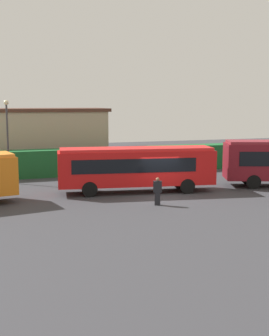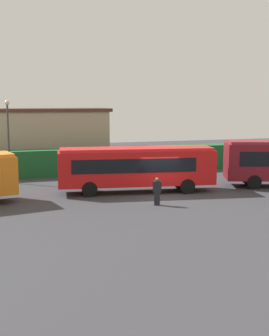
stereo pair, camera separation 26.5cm
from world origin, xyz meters
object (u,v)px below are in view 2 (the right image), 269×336
Objects in this scene: bus_red at (137,166)px; traffic_cone at (207,176)px; person_center at (157,191)px; lamppost at (8,132)px.

bus_red reaches higher than traffic_cone.
traffic_cone is at bearing 161.31° from person_center.
traffic_cone is 0.10× the size of lamppost.
person_center is 13.37m from lamppost.
person_center is (-0.07, -4.07, -0.89)m from bus_red.
lamppost reaches higher than traffic_cone.
lamppost is at bearing -117.28° from person_center.
person_center is at bearing -52.97° from lamppost.
lamppost is (-7.93, 6.35, 2.05)m from bus_red.
person_center is at bearing -134.38° from traffic_cone.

